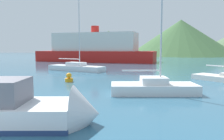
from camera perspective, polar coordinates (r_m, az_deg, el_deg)
name	(u,v)px	position (r m, az deg, el deg)	size (l,w,h in m)	color
motorboat_near	(16,110)	(9.59, -23.78, -9.55)	(7.24, 4.51, 2.53)	silver
sailboat_inner	(154,86)	(14.98, 10.84, -4.21)	(6.09, 3.91, 10.61)	white
sailboat_middle	(76,67)	(30.11, -9.35, 0.71)	(8.52, 3.53, 9.92)	silver
ferry_distant	(95,49)	(50.46, -4.41, 5.47)	(27.41, 8.12, 8.09)	red
buoy_marker	(69,78)	(20.19, -11.17, -2.08)	(0.71, 0.71, 0.82)	orange
hill_west	(108,43)	(106.65, -0.92, 7.12)	(32.29, 32.29, 11.42)	#3D6038
hill_central	(181,38)	(98.13, 17.48, 8.06)	(44.61, 44.61, 15.11)	#3D6038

